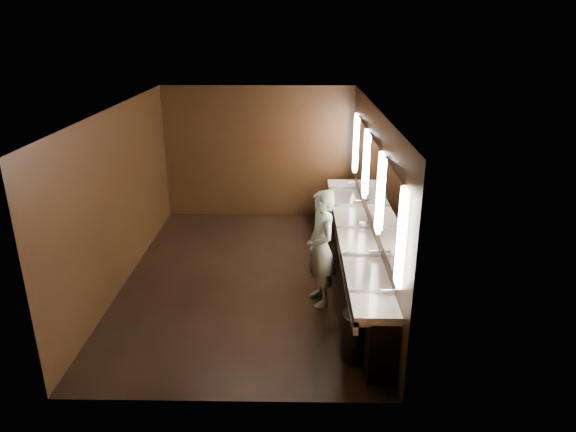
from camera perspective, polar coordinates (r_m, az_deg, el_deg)
The scene contains 10 objects.
floor at distance 8.66m, azimuth -4.46°, elevation -6.81°, with size 6.00×6.00×0.00m, color black.
ceiling at distance 7.78m, azimuth -5.04°, elevation 11.81°, with size 4.00×6.00×0.02m, color #2D2D2B.
wall_back at distance 10.99m, azimuth -3.25°, elevation 7.02°, with size 4.00×0.02×2.80m, color black.
wall_front at distance 5.38m, azimuth -7.77°, elevation -8.31°, with size 4.00×0.02×2.80m, color black.
wall_left at distance 8.55m, azimuth -18.21°, elevation 1.98°, with size 0.02×6.00×2.80m, color black.
wall_right at distance 8.16m, azimuth 9.38°, elevation 1.90°, with size 0.02×6.00×2.80m, color black.
sink_counter at distance 8.47m, azimuth 7.64°, elevation -3.88°, with size 0.55×5.40×1.01m.
mirror_band at distance 8.06m, azimuth 9.39°, elevation 4.26°, with size 0.06×5.03×1.15m.
person at distance 7.56m, azimuth 3.68°, elevation -3.60°, with size 0.65×0.42×1.77m, color #9BD8E7.
trash_bin at distance 6.67m, azimuth 7.68°, elevation -13.00°, with size 0.40×0.40×0.62m, color black.
Camera 1 is at (0.80, -7.65, 3.99)m, focal length 32.00 mm.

